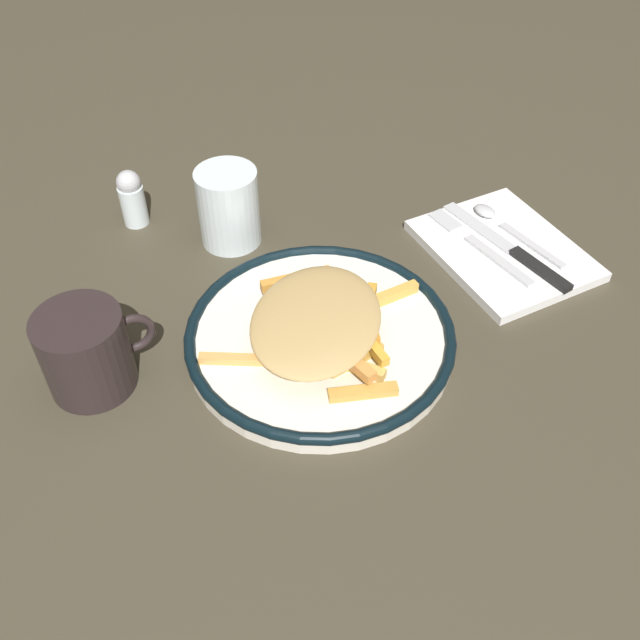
{
  "coord_description": "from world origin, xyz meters",
  "views": [
    {
      "loc": [
        -0.24,
        -0.49,
        0.58
      ],
      "look_at": [
        0.0,
        0.0,
        0.04
      ],
      "focal_mm": 39.99,
      "sensor_mm": 36.0,
      "label": 1
    }
  ],
  "objects_px": {
    "fork": "(479,246)",
    "spoon": "(503,224)",
    "napkin": "(503,250)",
    "salt_shaker": "(132,197)",
    "water_glass": "(229,207)",
    "fries_heap": "(320,322)",
    "coffee_mug": "(87,352)",
    "knife": "(516,252)",
    "plate": "(320,336)"
  },
  "relations": [
    {
      "from": "fork",
      "to": "spoon",
      "type": "xyz_separation_m",
      "value": [
        0.05,
        0.02,
        0.0
      ]
    },
    {
      "from": "napkin",
      "to": "salt_shaker",
      "type": "height_order",
      "value": "salt_shaker"
    },
    {
      "from": "fork",
      "to": "water_glass",
      "type": "bearing_deg",
      "value": 147.7
    },
    {
      "from": "fries_heap",
      "to": "coffee_mug",
      "type": "height_order",
      "value": "coffee_mug"
    },
    {
      "from": "knife",
      "to": "water_glass",
      "type": "relative_size",
      "value": 2.09
    },
    {
      "from": "knife",
      "to": "spoon",
      "type": "distance_m",
      "value": 0.06
    },
    {
      "from": "fork",
      "to": "knife",
      "type": "distance_m",
      "value": 0.04
    },
    {
      "from": "napkin",
      "to": "salt_shaker",
      "type": "bearing_deg",
      "value": 145.73
    },
    {
      "from": "plate",
      "to": "napkin",
      "type": "height_order",
      "value": "plate"
    },
    {
      "from": "napkin",
      "to": "knife",
      "type": "bearing_deg",
      "value": -81.54
    },
    {
      "from": "fries_heap",
      "to": "spoon",
      "type": "bearing_deg",
      "value": 14.68
    },
    {
      "from": "napkin",
      "to": "knife",
      "type": "distance_m",
      "value": 0.02
    },
    {
      "from": "fork",
      "to": "spoon",
      "type": "distance_m",
      "value": 0.06
    },
    {
      "from": "fork",
      "to": "coffee_mug",
      "type": "bearing_deg",
      "value": 179.41
    },
    {
      "from": "fries_heap",
      "to": "fork",
      "type": "xyz_separation_m",
      "value": [
        0.25,
        0.06,
        -0.03
      ]
    },
    {
      "from": "napkin",
      "to": "knife",
      "type": "xyz_separation_m",
      "value": [
        0.0,
        -0.02,
        0.01
      ]
    },
    {
      "from": "salt_shaker",
      "to": "knife",
      "type": "bearing_deg",
      "value": -35.87
    },
    {
      "from": "knife",
      "to": "salt_shaker",
      "type": "xyz_separation_m",
      "value": [
        -0.4,
        0.29,
        0.02
      ]
    },
    {
      "from": "coffee_mug",
      "to": "fork",
      "type": "bearing_deg",
      "value": -0.59
    },
    {
      "from": "fries_heap",
      "to": "napkin",
      "type": "relative_size",
      "value": 1.3
    },
    {
      "from": "fork",
      "to": "water_glass",
      "type": "distance_m",
      "value": 0.32
    },
    {
      "from": "plate",
      "to": "fries_heap",
      "type": "height_order",
      "value": "fries_heap"
    },
    {
      "from": "napkin",
      "to": "fries_heap",
      "type": "bearing_deg",
      "value": -170.89
    },
    {
      "from": "plate",
      "to": "spoon",
      "type": "height_order",
      "value": "plate"
    },
    {
      "from": "fries_heap",
      "to": "coffee_mug",
      "type": "xyz_separation_m",
      "value": [
        -0.23,
        0.06,
        0.0
      ]
    },
    {
      "from": "fries_heap",
      "to": "water_glass",
      "type": "relative_size",
      "value": 2.65
    },
    {
      "from": "knife",
      "to": "coffee_mug",
      "type": "xyz_separation_m",
      "value": [
        -0.52,
        0.04,
        0.03
      ]
    },
    {
      "from": "plate",
      "to": "knife",
      "type": "xyz_separation_m",
      "value": [
        0.28,
        0.02,
        0.0
      ]
    },
    {
      "from": "fries_heap",
      "to": "coffee_mug",
      "type": "bearing_deg",
      "value": 165.14
    },
    {
      "from": "coffee_mug",
      "to": "spoon",
      "type": "bearing_deg",
      "value": 1.86
    },
    {
      "from": "water_glass",
      "to": "salt_shaker",
      "type": "relative_size",
      "value": 1.28
    },
    {
      "from": "plate",
      "to": "salt_shaker",
      "type": "distance_m",
      "value": 0.33
    },
    {
      "from": "coffee_mug",
      "to": "knife",
      "type": "bearing_deg",
      "value": -3.95
    },
    {
      "from": "water_glass",
      "to": "knife",
      "type": "bearing_deg",
      "value": -33.68
    },
    {
      "from": "plate",
      "to": "coffee_mug",
      "type": "bearing_deg",
      "value": 166.49
    },
    {
      "from": "spoon",
      "to": "water_glass",
      "type": "distance_m",
      "value": 0.35
    },
    {
      "from": "plate",
      "to": "salt_shaker",
      "type": "bearing_deg",
      "value": 111.08
    },
    {
      "from": "fries_heap",
      "to": "water_glass",
      "type": "xyz_separation_m",
      "value": [
        -0.02,
        0.23,
        0.01
      ]
    },
    {
      "from": "fries_heap",
      "to": "plate",
      "type": "bearing_deg",
      "value": 67.1
    },
    {
      "from": "fries_heap",
      "to": "fork",
      "type": "bearing_deg",
      "value": 12.81
    },
    {
      "from": "napkin",
      "to": "spoon",
      "type": "height_order",
      "value": "spoon"
    },
    {
      "from": "napkin",
      "to": "salt_shaker",
      "type": "relative_size",
      "value": 2.61
    },
    {
      "from": "fries_heap",
      "to": "knife",
      "type": "distance_m",
      "value": 0.29
    },
    {
      "from": "napkin",
      "to": "spoon",
      "type": "relative_size",
      "value": 1.34
    },
    {
      "from": "fries_heap",
      "to": "napkin",
      "type": "height_order",
      "value": "fries_heap"
    },
    {
      "from": "plate",
      "to": "fork",
      "type": "distance_m",
      "value": 0.25
    },
    {
      "from": "fork",
      "to": "fries_heap",
      "type": "bearing_deg",
      "value": -167.19
    },
    {
      "from": "plate",
      "to": "fries_heap",
      "type": "distance_m",
      "value": 0.03
    },
    {
      "from": "fries_heap",
      "to": "fork",
      "type": "relative_size",
      "value": 1.51
    },
    {
      "from": "water_glass",
      "to": "coffee_mug",
      "type": "distance_m",
      "value": 0.27
    }
  ]
}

